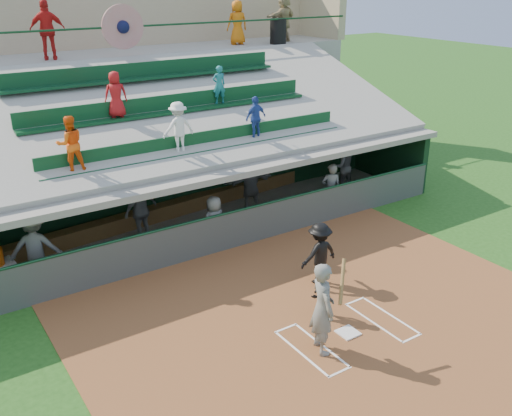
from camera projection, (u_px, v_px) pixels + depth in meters
ground at (348, 334)px, 12.45m from camera, size 100.00×100.00×0.00m
dirt_slab at (333, 323)px, 12.83m from camera, size 11.00×9.00×0.02m
home_plate at (348, 333)px, 12.44m from camera, size 0.43×0.43×0.03m
batters_box_chalk at (348, 333)px, 12.44m from camera, size 2.65×1.85×0.01m
dugout_floor at (201, 227)px, 17.65m from camera, size 16.00×3.50×0.04m
concourse_slab at (116, 113)px, 22.00m from camera, size 20.00×3.00×4.60m
grandstand at (147, 131)px, 19.70m from camera, size 20.40×10.40×7.80m
batter_at_plate at (323, 308)px, 11.52m from camera, size 0.96×0.84×2.01m
catcher at (320, 294)px, 12.88m from camera, size 0.63×0.54×1.12m
home_umpire at (319, 253)px, 14.22m from camera, size 1.05×0.61×1.62m
dugout_bench at (186, 205)px, 18.68m from camera, size 15.24×2.12×0.46m
dugout_player_a at (35, 248)px, 14.05m from camera, size 1.46×1.15×1.99m
dugout_player_b at (141, 210)px, 16.33m from camera, size 1.24×0.83×1.96m
dugout_player_c at (215, 222)px, 16.03m from camera, size 0.79×0.55×1.54m
dugout_player_d at (250, 183)px, 18.58m from camera, size 1.76×0.66×1.87m
dugout_player_e at (331, 189)px, 18.28m from camera, size 0.74×0.66×1.70m
dugout_player_f at (343, 166)px, 20.40m from camera, size 0.98×0.85×1.73m
trash_bin at (278, 31)px, 23.40m from camera, size 0.67×0.67×1.00m
concourse_staff_a at (48, 30)px, 18.84m from camera, size 1.22×0.77×1.93m
concourse_staff_b at (237, 23)px, 23.08m from camera, size 0.93×0.69×1.72m
concourse_staff_c at (284, 18)px, 24.00m from camera, size 1.90×1.16×1.95m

